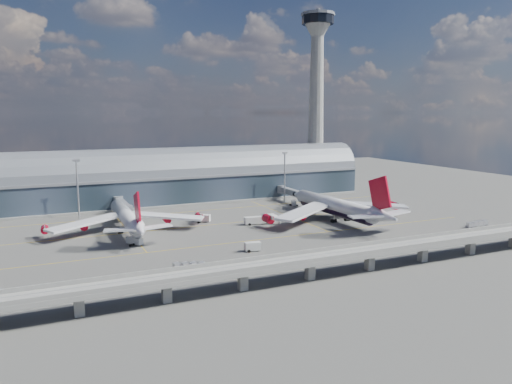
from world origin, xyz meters
name	(u,v)px	position (x,y,z in m)	size (l,w,h in m)	color
ground	(235,235)	(0.00, 0.00, 0.00)	(500.00, 500.00, 0.00)	#474744
taxi_lines	(214,223)	(0.00, 22.11, 0.01)	(200.00, 80.12, 0.01)	gold
terminal	(177,180)	(0.00, 77.99, 11.34)	(200.00, 30.00, 28.00)	#202C36
control_tower	(316,102)	(85.00, 83.00, 51.64)	(19.00, 19.00, 103.00)	gray
guideway	(310,261)	(0.00, -55.00, 5.29)	(220.00, 8.50, 7.20)	gray
floodlight_mast_left	(78,187)	(-50.00, 55.00, 13.63)	(3.00, 0.70, 25.70)	gray
floodlight_mast_right	(285,175)	(50.00, 55.00, 13.63)	(3.00, 0.70, 25.70)	gray
airliner_left	(127,217)	(-35.41, 21.89, 5.62)	(61.37, 64.44, 19.67)	white
airliner_right	(337,207)	(49.27, 5.64, 5.87)	(68.27, 71.35, 22.65)	white
jet_bridge_left	(122,204)	(-31.86, 53.12, 5.18)	(4.40, 28.00, 7.25)	gray
jet_bridge_right	(293,193)	(52.69, 51.18, 5.18)	(4.40, 32.00, 7.25)	gray
service_truck_0	(135,241)	(-36.67, 1.77, 1.34)	(5.31, 6.29, 2.59)	beige
service_truck_1	(253,247)	(-2.78, -22.76, 1.53)	(5.50, 3.19, 3.03)	beige
service_truck_2	(255,220)	(14.51, 13.53, 1.66)	(9.01, 3.46, 3.19)	beige
service_truck_3	(273,219)	(22.54, 12.89, 1.68)	(3.33, 7.01, 3.29)	beige
service_truck_4	(294,203)	(48.98, 43.10, 1.28)	(3.47, 4.80, 2.53)	beige
service_truck_5	(202,218)	(-3.60, 26.86, 1.60)	(6.72, 5.81, 3.14)	beige
cargo_train_0	(189,265)	(-27.22, -31.38, 0.83)	(9.53, 4.20, 1.59)	gray
cargo_train_1	(354,250)	(26.62, -38.13, 0.94)	(10.88, 3.24, 1.79)	gray
cargo_train_2	(477,224)	(94.43, -27.02, 1.01)	(11.74, 2.77, 1.94)	gray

